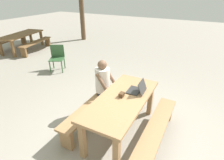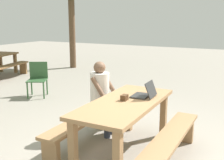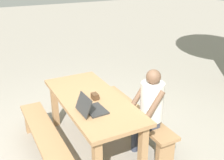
% 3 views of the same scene
% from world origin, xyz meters
% --- Properties ---
extents(ground_plane, '(30.00, 30.00, 0.00)m').
position_xyz_m(ground_plane, '(0.00, 0.00, 0.00)').
color(ground_plane, gray).
extents(picnic_table_front, '(1.80, 0.79, 0.76)m').
position_xyz_m(picnic_table_front, '(0.00, 0.00, 0.64)').
color(picnic_table_front, '#9E754C').
rests_on(picnic_table_front, ground).
extents(bench_near, '(1.77, 0.30, 0.42)m').
position_xyz_m(bench_near, '(0.00, -0.65, 0.32)').
color(bench_near, '#9E754C').
rests_on(bench_near, ground).
extents(bench_far, '(1.77, 0.30, 0.42)m').
position_xyz_m(bench_far, '(0.00, 0.65, 0.32)').
color(bench_far, '#9E754C').
rests_on(bench_far, ground).
extents(laptop, '(0.32, 0.32, 0.23)m').
position_xyz_m(laptop, '(0.33, -0.15, 0.81)').
color(laptop, '#2D2D2D').
rests_on(laptop, picnic_table_front).
extents(small_pouch, '(0.11, 0.08, 0.08)m').
position_xyz_m(small_pouch, '(0.04, 0.03, 0.80)').
color(small_pouch, '#4C331E').
rests_on(small_pouch, picnic_table_front).
extents(person_seated, '(0.41, 0.41, 1.20)m').
position_xyz_m(person_seated, '(0.44, 0.62, 0.69)').
color(person_seated, '#333847').
rests_on(person_seated, ground).
extents(plastic_chair, '(0.60, 0.60, 0.82)m').
position_xyz_m(plastic_chair, '(1.73, 3.15, 0.44)').
color(plastic_chair, '#335933').
rests_on(plastic_chair, ground).
extents(bench_mid_south, '(1.86, 0.69, 0.43)m').
position_xyz_m(bench_mid_south, '(2.84, 5.39, 0.32)').
color(bench_mid_south, brown).
rests_on(bench_mid_south, ground).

